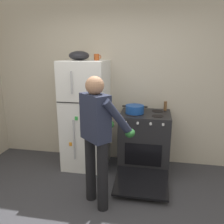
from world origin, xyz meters
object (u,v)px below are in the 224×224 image
at_px(pepper_mill, 165,106).
at_px(mixing_bowl, 79,56).
at_px(refrigerator, 86,115).
at_px(person_cook, 98,131).
at_px(red_pot, 135,109).
at_px(coffee_mug, 97,57).
at_px(stove_range, 144,143).

relative_size(pepper_mill, mixing_bowl, 0.47).
xyz_separation_m(refrigerator, person_cook, (0.44, -0.97, 0.09)).
distance_m(person_cook, red_pot, 0.98).
height_order(refrigerator, red_pot, refrigerator).
distance_m(red_pot, coffee_mug, 0.98).
relative_size(red_pot, pepper_mill, 2.60).
xyz_separation_m(stove_range, person_cook, (-0.51, -0.95, 0.49)).
xyz_separation_m(person_cook, mixing_bowl, (-0.52, 0.97, 0.84)).
bearing_deg(person_cook, stove_range, 62.02).
bearing_deg(stove_range, coffee_mug, 174.91).
bearing_deg(mixing_bowl, stove_range, -1.01).
bearing_deg(stove_range, person_cook, -117.98).
distance_m(person_cook, mixing_bowl, 1.38).
bearing_deg(refrigerator, stove_range, -1.08).
relative_size(person_cook, pepper_mill, 10.96).
xyz_separation_m(stove_range, red_pot, (-0.16, -0.03, 0.55)).
relative_size(person_cook, mixing_bowl, 5.13).
bearing_deg(mixing_bowl, refrigerator, -0.21).
bearing_deg(stove_range, mixing_bowl, 178.99).
xyz_separation_m(refrigerator, coffee_mug, (0.18, 0.05, 0.91)).
xyz_separation_m(person_cook, coffee_mug, (-0.26, 1.02, 0.82)).
relative_size(stove_range, red_pot, 3.26).
bearing_deg(refrigerator, mixing_bowl, 179.79).
distance_m(refrigerator, mixing_bowl, 0.93).
bearing_deg(red_pot, person_cook, -110.59).
bearing_deg(coffee_mug, mixing_bowl, -169.22).
bearing_deg(mixing_bowl, coffee_mug, 10.78).
height_order(coffee_mug, pepper_mill, coffee_mug).
distance_m(refrigerator, coffee_mug, 0.93).
xyz_separation_m(stove_range, coffee_mug, (-0.76, 0.07, 1.31)).
distance_m(stove_range, mixing_bowl, 1.68).
bearing_deg(person_cook, mixing_bowl, 118.23).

